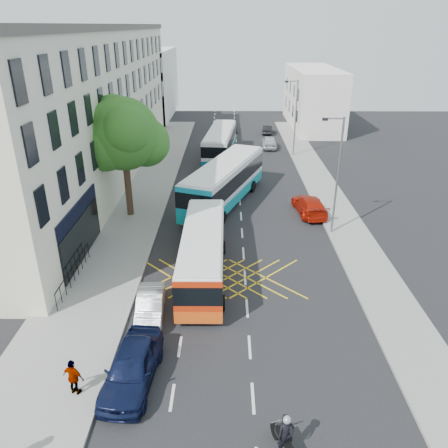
{
  "coord_description": "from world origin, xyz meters",
  "views": [
    {
      "loc": [
        -1.03,
        -15.81,
        13.44
      ],
      "look_at": [
        -1.25,
        8.72,
        2.2
      ],
      "focal_mm": 35.0,
      "sensor_mm": 36.0,
      "label": 1
    }
  ],
  "objects_px": {
    "parked_car_blue": "(132,367)",
    "pedestrian_far": "(74,377)",
    "street_tree": "(123,135)",
    "distant_car_dark": "(268,129)",
    "bus_near": "(203,253)",
    "parked_car_silver": "(150,306)",
    "lamp_far": "(295,114)",
    "motorbike": "(285,437)",
    "lamp_near": "(337,171)",
    "distant_car_grey": "(227,126)",
    "red_hatchback": "(309,205)",
    "distant_car_silver": "(269,142)",
    "bus_far": "(220,143)",
    "bus_mid": "(224,182)"
  },
  "relations": [
    {
      "from": "motorbike",
      "to": "distant_car_grey",
      "type": "relative_size",
      "value": 0.4
    },
    {
      "from": "bus_mid",
      "to": "red_hatchback",
      "type": "bearing_deg",
      "value": 2.02
    },
    {
      "from": "parked_car_silver",
      "to": "pedestrian_far",
      "type": "distance_m",
      "value": 5.68
    },
    {
      "from": "distant_car_grey",
      "to": "pedestrian_far",
      "type": "xyz_separation_m",
      "value": [
        -5.89,
        -47.54,
        0.27
      ]
    },
    {
      "from": "pedestrian_far",
      "to": "bus_near",
      "type": "bearing_deg",
      "value": -96.51
    },
    {
      "from": "lamp_far",
      "to": "motorbike",
      "type": "bearing_deg",
      "value": -97.99
    },
    {
      "from": "motorbike",
      "to": "distant_car_dark",
      "type": "distance_m",
      "value": 48.63
    },
    {
      "from": "parked_car_blue",
      "to": "parked_car_silver",
      "type": "xyz_separation_m",
      "value": [
        0.0,
        4.5,
        -0.18
      ]
    },
    {
      "from": "distant_car_silver",
      "to": "distant_car_dark",
      "type": "xyz_separation_m",
      "value": [
        0.41,
        7.45,
        -0.14
      ]
    },
    {
      "from": "lamp_near",
      "to": "distant_car_dark",
      "type": "xyz_separation_m",
      "value": [
        -1.88,
        31.04,
        -4.03
      ]
    },
    {
      "from": "lamp_near",
      "to": "distant_car_silver",
      "type": "bearing_deg",
      "value": 95.56
    },
    {
      "from": "lamp_far",
      "to": "street_tree",
      "type": "bearing_deg",
      "value": -130.81
    },
    {
      "from": "distant_car_silver",
      "to": "pedestrian_far",
      "type": "height_order",
      "value": "pedestrian_far"
    },
    {
      "from": "parked_car_blue",
      "to": "red_hatchback",
      "type": "relative_size",
      "value": 0.97
    },
    {
      "from": "bus_far",
      "to": "bus_near",
      "type": "bearing_deg",
      "value": -85.75
    },
    {
      "from": "motorbike",
      "to": "distant_car_dark",
      "type": "height_order",
      "value": "motorbike"
    },
    {
      "from": "street_tree",
      "to": "pedestrian_far",
      "type": "xyz_separation_m",
      "value": [
        1.51,
        -17.9,
        -5.34
      ]
    },
    {
      "from": "parked_car_blue",
      "to": "pedestrian_far",
      "type": "distance_m",
      "value": 2.24
    },
    {
      "from": "motorbike",
      "to": "bus_far",
      "type": "bearing_deg",
      "value": 75.09
    },
    {
      "from": "parked_car_blue",
      "to": "distant_car_dark",
      "type": "xyz_separation_m",
      "value": [
        9.21,
        45.2,
        -0.21
      ]
    },
    {
      "from": "lamp_near",
      "to": "bus_far",
      "type": "bearing_deg",
      "value": 112.83
    },
    {
      "from": "street_tree",
      "to": "distant_car_grey",
      "type": "xyz_separation_m",
      "value": [
        7.4,
        29.63,
        -5.61
      ]
    },
    {
      "from": "bus_near",
      "to": "distant_car_silver",
      "type": "relative_size",
      "value": 2.4
    },
    {
      "from": "bus_mid",
      "to": "pedestrian_far",
      "type": "bearing_deg",
      "value": -84.81
    },
    {
      "from": "bus_far",
      "to": "distant_car_grey",
      "type": "height_order",
      "value": "bus_far"
    },
    {
      "from": "bus_near",
      "to": "distant_car_grey",
      "type": "distance_m",
      "value": 38.38
    },
    {
      "from": "parked_car_blue",
      "to": "bus_mid",
      "type": "bearing_deg",
      "value": 84.46
    },
    {
      "from": "bus_mid",
      "to": "street_tree",
      "type": "bearing_deg",
      "value": -137.93
    },
    {
      "from": "bus_near",
      "to": "bus_far",
      "type": "xyz_separation_m",
      "value": [
        0.56,
        24.92,
        0.15
      ]
    },
    {
      "from": "parked_car_blue",
      "to": "distant_car_silver",
      "type": "height_order",
      "value": "parked_car_blue"
    },
    {
      "from": "distant_car_dark",
      "to": "pedestrian_far",
      "type": "relative_size",
      "value": 2.21
    },
    {
      "from": "street_tree",
      "to": "bus_mid",
      "type": "distance_m",
      "value": 8.96
    },
    {
      "from": "bus_near",
      "to": "parked_car_silver",
      "type": "distance_m",
      "value": 4.72
    },
    {
      "from": "street_tree",
      "to": "lamp_near",
      "type": "bearing_deg",
      "value": -11.4
    },
    {
      "from": "bus_near",
      "to": "pedestrian_far",
      "type": "distance_m",
      "value": 10.28
    },
    {
      "from": "lamp_far",
      "to": "motorbike",
      "type": "height_order",
      "value": "lamp_far"
    },
    {
      "from": "lamp_far",
      "to": "distant_car_grey",
      "type": "relative_size",
      "value": 1.62
    },
    {
      "from": "bus_near",
      "to": "distant_car_dark",
      "type": "relative_size",
      "value": 2.85
    },
    {
      "from": "pedestrian_far",
      "to": "parked_car_blue",
      "type": "bearing_deg",
      "value": -139.86
    },
    {
      "from": "lamp_near",
      "to": "distant_car_grey",
      "type": "xyz_separation_m",
      "value": [
        -7.3,
        32.6,
        -3.93
      ]
    },
    {
      "from": "street_tree",
      "to": "distant_car_dark",
      "type": "distance_m",
      "value": 31.38
    },
    {
      "from": "street_tree",
      "to": "parked_car_blue",
      "type": "height_order",
      "value": "street_tree"
    },
    {
      "from": "lamp_near",
      "to": "motorbike",
      "type": "bearing_deg",
      "value": -106.76
    },
    {
      "from": "lamp_near",
      "to": "distant_car_silver",
      "type": "height_order",
      "value": "lamp_near"
    },
    {
      "from": "lamp_far",
      "to": "red_hatchback",
      "type": "distance_m",
      "value": 16.89
    },
    {
      "from": "street_tree",
      "to": "motorbike",
      "type": "distance_m",
      "value": 23.17
    },
    {
      "from": "bus_mid",
      "to": "lamp_near",
      "type": "bearing_deg",
      "value": -17.23
    },
    {
      "from": "red_hatchback",
      "to": "pedestrian_far",
      "type": "distance_m",
      "value": 22.25
    },
    {
      "from": "red_hatchback",
      "to": "lamp_near",
      "type": "bearing_deg",
      "value": 97.6
    },
    {
      "from": "street_tree",
      "to": "lamp_far",
      "type": "distance_m",
      "value": 22.57
    }
  ]
}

